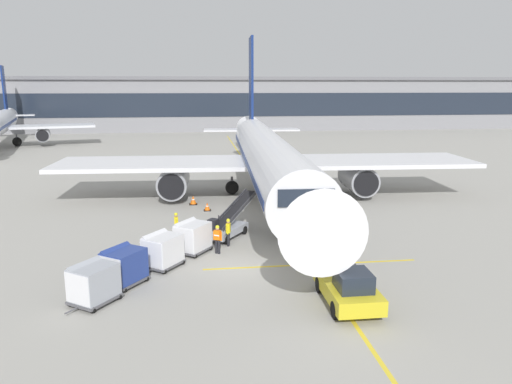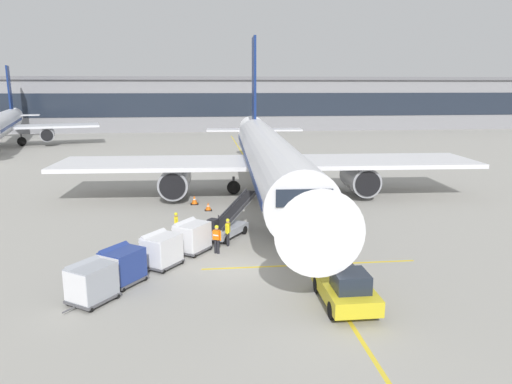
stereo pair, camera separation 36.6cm
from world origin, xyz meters
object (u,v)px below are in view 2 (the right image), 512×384
belt_loader (227,224)px  distant_airplane (1,125)px  ground_crew_by_loader (217,237)px  safety_cone_engine_keepout (208,207)px  safety_cone_wingtip (194,200)px  pushback_tug (345,287)px  ground_crew_marshaller (176,223)px  parked_airplane (268,156)px  ground_crew_by_carts (228,230)px  baggage_cart_fourth (91,282)px  baggage_cart_second (161,249)px  baggage_cart_third (122,265)px  baggage_cart_lead (191,236)px

belt_loader → distant_airplane: distant_airplane is taller
ground_crew_by_loader → safety_cone_engine_keepout: size_ratio=2.69×
safety_cone_wingtip → safety_cone_engine_keepout: bearing=-63.5°
pushback_tug → ground_crew_marshaller: 13.45m
ground_crew_marshaller → parked_airplane: bearing=56.8°
ground_crew_by_carts → safety_cone_engine_keepout: 9.01m
ground_crew_by_loader → ground_crew_by_carts: size_ratio=1.00×
parked_airplane → safety_cone_wingtip: (-6.55, -2.38, -3.23)m
baggage_cart_fourth → parked_airplane: bearing=62.1°
pushback_tug → baggage_cart_second: bearing=146.3°
baggage_cart_third → ground_crew_by_carts: 7.72m
belt_loader → distant_airplane: (-33.37, 51.87, 2.80)m
baggage_cart_lead → ground_crew_marshaller: size_ratio=1.54×
baggage_cart_second → ground_crew_by_loader: size_ratio=1.54×
baggage_cart_third → safety_cone_engine_keepout: size_ratio=4.13×
baggage_cart_third → distant_airplane: distant_airplane is taller
baggage_cart_lead → safety_cone_engine_keepout: baggage_cart_lead is taller
baggage_cart_fourth → ground_crew_by_loader: baggage_cart_fourth is taller
baggage_cart_third → ground_crew_by_loader: bearing=39.2°
ground_crew_by_loader → distant_airplane: bearing=120.5°
ground_crew_by_loader → safety_cone_engine_keepout: ground_crew_by_loader is taller
baggage_cart_second → safety_cone_engine_keepout: size_ratio=4.13×
baggage_cart_third → belt_loader: bearing=52.1°
baggage_cart_second → parked_airplane: bearing=63.8°
parked_airplane → ground_crew_by_carts: size_ratio=27.30×
ground_crew_marshaller → ground_crew_by_loader: bearing=-52.2°
ground_crew_by_loader → safety_cone_engine_keepout: 10.30m
ground_crew_by_loader → ground_crew_marshaller: size_ratio=1.00×
baggage_cart_fourth → pushback_tug: bearing=-7.8°
safety_cone_engine_keepout → baggage_cart_fourth: bearing=-109.0°
baggage_cart_lead → pushback_tug: bearing=-48.7°
ground_crew_marshaller → safety_cone_wingtip: 9.35m
ground_crew_marshaller → distant_airplane: 60.07m
safety_cone_wingtip → baggage_cart_lead: bearing=-90.2°
pushback_tug → distant_airplane: size_ratio=0.11×
baggage_cart_lead → ground_crew_by_carts: baggage_cart_lead is taller
pushback_tug → ground_crew_marshaller: size_ratio=2.52×
baggage_cart_third → ground_crew_marshaller: size_ratio=1.54×
baggage_cart_lead → ground_crew_marshaller: (-1.02, 2.82, -0.00)m
parked_airplane → baggage_cart_fourth: (-11.04, -20.87, -2.59)m
belt_loader → ground_crew_marshaller: (-3.32, -0.08, 0.20)m
baggage_cart_second → safety_cone_wingtip: bearing=83.4°
belt_loader → baggage_cart_lead: (-2.29, -2.91, 0.20)m
distant_airplane → ground_crew_by_loader: bearing=-59.5°
parked_airplane → baggage_cart_fourth: size_ratio=17.75×
ground_crew_marshaller → safety_cone_engine_keepout: (2.17, 7.04, -0.68)m
parked_airplane → safety_cone_engine_keepout: parked_airplane is taller
baggage_cart_second → ground_crew_by_loader: (3.10, 1.80, -0.00)m
baggage_cart_second → ground_crew_by_carts: (3.83, 3.15, -0.00)m
baggage_cart_second → baggage_cart_fourth: 5.06m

